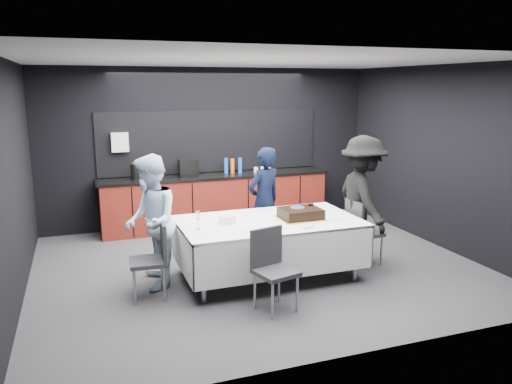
# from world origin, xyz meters

# --- Properties ---
(ground) EXTENTS (6.00, 6.00, 0.00)m
(ground) POSITION_xyz_m (0.00, 0.00, 0.00)
(ground) COLOR #3E3E42
(ground) RESTS_ON ground
(room_shell) EXTENTS (6.04, 5.04, 2.82)m
(room_shell) POSITION_xyz_m (0.00, 0.00, 1.86)
(room_shell) COLOR white
(room_shell) RESTS_ON ground
(kitchenette) EXTENTS (4.10, 0.64, 2.05)m
(kitchenette) POSITION_xyz_m (-0.02, 2.22, 0.54)
(kitchenette) COLOR #61150F
(kitchenette) RESTS_ON ground
(party_table) EXTENTS (2.32, 1.32, 0.78)m
(party_table) POSITION_xyz_m (0.00, -0.40, 0.64)
(party_table) COLOR #99999E
(party_table) RESTS_ON ground
(cake_assembly) EXTENTS (0.55, 0.45, 0.17)m
(cake_assembly) POSITION_xyz_m (0.42, -0.47, 0.85)
(cake_assembly) COLOR gold
(cake_assembly) RESTS_ON party_table
(plate_stack) EXTENTS (0.22, 0.22, 0.10)m
(plate_stack) POSITION_xyz_m (-0.55, -0.36, 0.83)
(plate_stack) COLOR white
(plate_stack) RESTS_ON party_table
(loose_plate_near) EXTENTS (0.18, 0.18, 0.01)m
(loose_plate_near) POSITION_xyz_m (-0.43, -0.77, 0.78)
(loose_plate_near) COLOR white
(loose_plate_near) RESTS_ON party_table
(loose_plate_right_a) EXTENTS (0.19, 0.19, 0.01)m
(loose_plate_right_a) POSITION_xyz_m (0.71, -0.33, 0.78)
(loose_plate_right_a) COLOR white
(loose_plate_right_a) RESTS_ON party_table
(loose_plate_right_b) EXTENTS (0.19, 0.19, 0.01)m
(loose_plate_right_b) POSITION_xyz_m (0.83, -0.70, 0.78)
(loose_plate_right_b) COLOR white
(loose_plate_right_b) RESTS_ON party_table
(loose_plate_far) EXTENTS (0.18, 0.18, 0.01)m
(loose_plate_far) POSITION_xyz_m (0.09, 0.03, 0.78)
(loose_plate_far) COLOR white
(loose_plate_far) RESTS_ON party_table
(fork_pile) EXTENTS (0.19, 0.14, 0.03)m
(fork_pile) POSITION_xyz_m (0.32, -0.88, 0.79)
(fork_pile) COLOR white
(fork_pile) RESTS_ON party_table
(champagne_flute) EXTENTS (0.06, 0.06, 0.22)m
(champagne_flute) POSITION_xyz_m (-0.96, -0.50, 0.94)
(champagne_flute) COLOR white
(champagne_flute) RESTS_ON party_table
(chair_left) EXTENTS (0.45, 0.45, 0.92)m
(chair_left) POSITION_xyz_m (-1.50, -0.54, 0.53)
(chair_left) COLOR #2C2C31
(chair_left) RESTS_ON ground
(chair_right) EXTENTS (0.44, 0.44, 0.92)m
(chair_right) POSITION_xyz_m (1.38, -0.38, 0.53)
(chair_right) COLOR #2C2C31
(chair_right) RESTS_ON ground
(chair_near) EXTENTS (0.51, 0.51, 0.92)m
(chair_near) POSITION_xyz_m (-0.31, -1.29, 0.53)
(chair_near) COLOR #2C2C31
(chair_near) RESTS_ON ground
(person_center) EXTENTS (0.69, 0.59, 1.61)m
(person_center) POSITION_xyz_m (0.28, 0.52, 0.81)
(person_center) COLOR black
(person_center) RESTS_ON ground
(person_left) EXTENTS (0.71, 0.87, 1.67)m
(person_left) POSITION_xyz_m (-1.49, -0.20, 0.84)
(person_left) COLOR #C6DFF9
(person_left) RESTS_ON ground
(person_right) EXTENTS (0.81, 1.25, 1.81)m
(person_right) POSITION_xyz_m (1.46, -0.28, 0.91)
(person_right) COLOR black
(person_right) RESTS_ON ground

